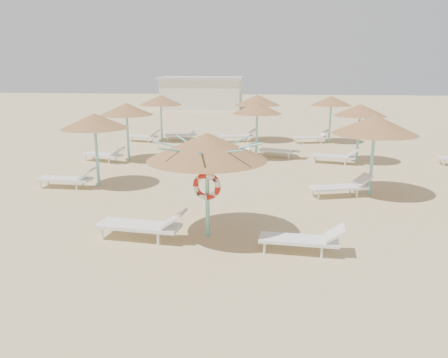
# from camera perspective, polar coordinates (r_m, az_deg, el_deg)

# --- Properties ---
(ground) EXTENTS (120.00, 120.00, 0.00)m
(ground) POSITION_cam_1_polar(r_m,az_deg,el_deg) (11.04, -0.53, -8.13)
(ground) COLOR tan
(ground) RESTS_ON ground
(main_palapa) EXTENTS (3.00, 3.00, 2.69)m
(main_palapa) POSITION_cam_1_polar(r_m,az_deg,el_deg) (10.74, -2.24, 4.20)
(main_palapa) COLOR #75CBC4
(main_palapa) RESTS_ON ground
(lounger_main_a) EXTENTS (2.31, 0.92, 0.82)m
(lounger_main_a) POSITION_cam_1_polar(r_m,az_deg,el_deg) (11.20, -10.33, -5.91)
(lounger_main_a) COLOR white
(lounger_main_a) RESTS_ON ground
(lounger_main_b) EXTENTS (2.02, 0.74, 0.72)m
(lounger_main_b) POSITION_cam_1_polar(r_m,az_deg,el_deg) (10.45, 10.46, -7.69)
(lounger_main_b) COLOR white
(lounger_main_b) RESTS_ON ground
(palapa_field) EXTENTS (20.01, 13.43, 2.71)m
(palapa_field) POSITION_cam_1_polar(r_m,az_deg,el_deg) (20.11, 9.68, 8.69)
(palapa_field) COLOR #75CBC4
(palapa_field) RESTS_ON ground
(service_hut) EXTENTS (8.40, 4.40, 3.25)m
(service_hut) POSITION_cam_1_polar(r_m,az_deg,el_deg) (45.77, -2.89, 11.18)
(service_hut) COLOR silver
(service_hut) RESTS_ON ground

